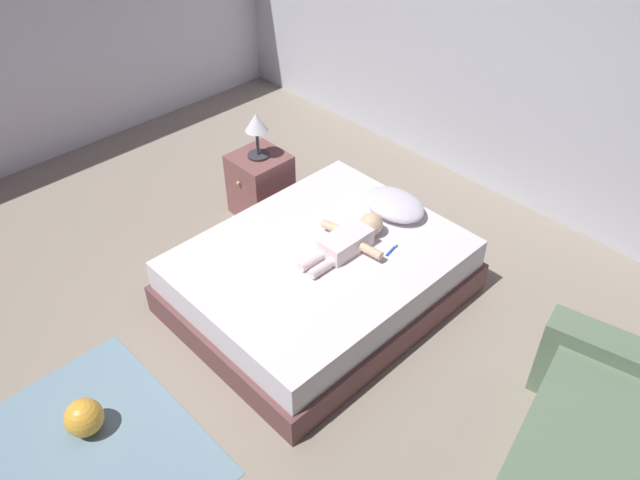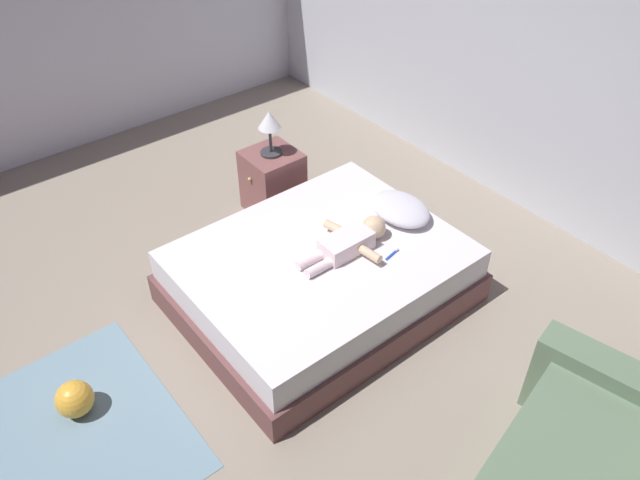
# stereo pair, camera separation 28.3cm
# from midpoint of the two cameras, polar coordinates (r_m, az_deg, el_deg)

# --- Properties ---
(ground_plane) EXTENTS (8.00, 8.00, 0.00)m
(ground_plane) POSITION_cam_midpoint_polar(r_m,az_deg,el_deg) (4.07, -12.98, -11.27)
(ground_plane) COLOR gray
(wall_behind_bed) EXTENTS (8.00, 0.12, 2.61)m
(wall_behind_bed) POSITION_cam_midpoint_polar(r_m,az_deg,el_deg) (5.07, 15.16, 17.66)
(wall_behind_bed) COLOR silver
(wall_behind_bed) RESTS_ON ground_plane
(bed) EXTENTS (1.46, 1.83, 0.43)m
(bed) POSITION_cam_midpoint_polar(r_m,az_deg,el_deg) (4.22, -1.92, -3.41)
(bed) COLOR brown
(bed) RESTS_ON ground_plane
(pillow) EXTENTS (0.46, 0.34, 0.13)m
(pillow) POSITION_cam_midpoint_polar(r_m,az_deg,el_deg) (4.38, 4.97, 3.20)
(pillow) COLOR silver
(pillow) RESTS_ON bed
(baby) EXTENTS (0.51, 0.68, 0.16)m
(baby) POSITION_cam_midpoint_polar(r_m,az_deg,el_deg) (4.07, 0.80, 0.01)
(baby) COLOR white
(baby) RESTS_ON bed
(toothbrush) EXTENTS (0.04, 0.13, 0.02)m
(toothbrush) POSITION_cam_midpoint_polar(r_m,az_deg,el_deg) (4.09, 4.61, -0.94)
(toothbrush) COLOR blue
(toothbrush) RESTS_ON bed
(nightstand) EXTENTS (0.40, 0.43, 0.53)m
(nightstand) POSITION_cam_midpoint_polar(r_m,az_deg,el_deg) (5.02, -7.05, 4.99)
(nightstand) COLOR #834F4D
(nightstand) RESTS_ON ground_plane
(lamp) EXTENTS (0.17, 0.17, 0.36)m
(lamp) POSITION_cam_midpoint_polar(r_m,az_deg,el_deg) (4.75, -7.55, 10.17)
(lamp) COLOR #333338
(lamp) RESTS_ON nightstand
(rug) EXTENTS (1.36, 1.00, 0.01)m
(rug) POSITION_cam_midpoint_polar(r_m,az_deg,el_deg) (3.88, -21.76, -17.42)
(rug) COLOR #7494A5
(rug) RESTS_ON ground_plane
(toy_ball) EXTENTS (0.22, 0.22, 0.22)m
(toy_ball) POSITION_cam_midpoint_polar(r_m,az_deg,el_deg) (3.89, -22.77, -14.79)
(toy_ball) COLOR gold
(toy_ball) RESTS_ON rug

